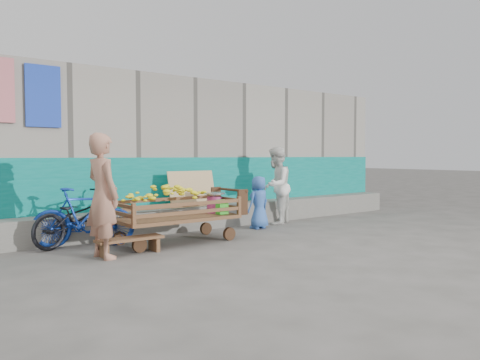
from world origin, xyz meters
TOP-DOWN VIEW (x-y plane):
  - ground at (0.00, 0.00)m, footprint 80.00×80.00m
  - building_wall at (-0.00, 4.05)m, footprint 12.00×3.50m
  - banana_cart at (-0.62, 1.29)m, footprint 2.16×0.99m
  - bench at (-1.57, 0.90)m, footprint 0.98×0.29m
  - vendor_man at (-1.97, 0.89)m, footprint 0.50×0.69m
  - woman at (2.14, 1.88)m, footprint 0.99×0.94m
  - child at (1.46, 1.61)m, footprint 0.54×0.39m
  - bicycle_dark at (-1.92, 2.05)m, footprint 1.78×1.09m
  - bicycle_blue at (-1.92, 1.85)m, footprint 1.60×1.03m

SIDE VIEW (x-z plane):
  - ground at x=0.00m, z-range 0.00..0.00m
  - bench at x=-1.57m, z-range 0.06..0.30m
  - bicycle_dark at x=-1.92m, z-range 0.00..0.88m
  - bicycle_blue at x=-1.92m, z-range 0.00..0.94m
  - child at x=1.46m, z-range 0.00..1.03m
  - banana_cart at x=-0.62m, z-range 0.16..1.08m
  - woman at x=2.14m, z-range 0.00..1.62m
  - vendor_man at x=-1.97m, z-range 0.00..1.75m
  - building_wall at x=0.00m, z-range -0.03..2.97m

